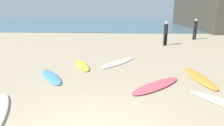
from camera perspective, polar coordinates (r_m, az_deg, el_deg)
name	(u,v)px	position (r m, az deg, el deg)	size (l,w,h in m)	color
ocean_water	(122,22)	(41.75, 2.82, 11.89)	(120.00, 40.00, 0.08)	#426675
surfboard_0	(82,65)	(9.00, -8.81, -0.72)	(0.50, 1.94, 0.08)	yellow
surfboard_1	(156,85)	(6.74, 12.94, -6.44)	(0.58, 2.35, 0.09)	#D94F5C
surfboard_3	(199,77)	(8.05, 24.26, -3.84)	(0.53, 2.56, 0.09)	orange
surfboard_4	(118,62)	(9.44, 1.76, 0.15)	(0.55, 2.56, 0.06)	silver
surfboard_6	(51,77)	(7.79, -17.57, -3.81)	(0.52, 2.09, 0.08)	#4E91DF
beachgoer_near	(166,32)	(14.64, 15.54, 8.76)	(0.39, 0.39, 1.74)	black
beachgoer_mid	(195,28)	(18.56, 23.31, 9.45)	(0.36, 0.36, 1.79)	black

